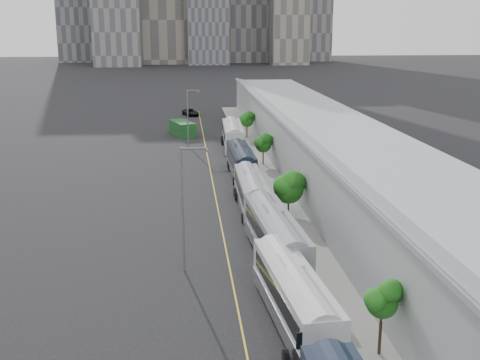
{
  "coord_description": "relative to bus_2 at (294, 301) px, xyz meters",
  "views": [
    {
      "loc": [
        -4.73,
        2.15,
        17.97
      ],
      "look_at": [
        0.77,
        60.77,
        3.0
      ],
      "focal_mm": 45.0,
      "sensor_mm": 36.0,
      "label": 1
    }
  ],
  "objects": [
    {
      "name": "sidewalk",
      "position": [
        7.23,
        19.28,
        -1.52
      ],
      "size": [
        10.0,
        170.0,
        0.12
      ],
      "primitive_type": "cube",
      "color": "gray",
      "rests_on": "ground"
    },
    {
      "name": "lane_line",
      "position": [
        -3.27,
        19.28,
        -1.57
      ],
      "size": [
        0.12,
        160.0,
        0.02
      ],
      "primitive_type": "cube",
      "color": "gold",
      "rests_on": "ground"
    },
    {
      "name": "depot",
      "position": [
        11.22,
        19.28,
        1.93
      ],
      "size": [
        12.45,
        160.4,
        7.2
      ],
      "color": "gray",
      "rests_on": "ground"
    },
    {
      "name": "bus_2",
      "position": [
        0.0,
        0.0,
        0.0
      ],
      "size": [
        3.58,
        12.98,
        3.75
      ],
      "rotation": [
        0.0,
        0.0,
        0.08
      ],
      "color": "silver",
      "rests_on": "ground"
    },
    {
      "name": "bus_3",
      "position": [
        0.43,
        10.52,
        0.1
      ],
      "size": [
        3.52,
        13.74,
        3.98
      ],
      "rotation": [
        0.0,
        0.0,
        0.06
      ],
      "color": "gray",
      "rests_on": "ground"
    },
    {
      "name": "bus_4",
      "position": [
        0.09,
        24.94,
        -0.07
      ],
      "size": [
        2.76,
        12.32,
        3.59
      ],
      "rotation": [
        0.0,
        0.0,
        -0.01
      ],
      "color": "#9A9BA3",
      "rests_on": "ground"
    },
    {
      "name": "bus_5",
      "position": [
        0.42,
        38.98,
        -0.04
      ],
      "size": [
        2.79,
        12.5,
        3.64
      ],
      "rotation": [
        0.0,
        0.0,
        0.02
      ],
      "color": "black",
      "rests_on": "ground"
    },
    {
      "name": "bus_6",
      "position": [
        0.82,
        56.21,
        0.11
      ],
      "size": [
        3.27,
        13.77,
        4.0
      ],
      "rotation": [
        0.0,
        0.0,
        -0.04
      ],
      "color": "silver",
      "rests_on": "ground"
    },
    {
      "name": "tree_1",
      "position": [
        4.14,
        -4.03,
        1.9
      ],
      "size": [
        1.78,
        1.78,
        4.41
      ],
      "color": "black",
      "rests_on": "ground"
    },
    {
      "name": "tree_2",
      "position": [
        3.55,
        22.55,
        1.49
      ],
      "size": [
        2.95,
        2.95,
        4.55
      ],
      "color": "black",
      "rests_on": "ground"
    },
    {
      "name": "tree_3",
      "position": [
        3.95,
        44.65,
        1.52
      ],
      "size": [
        2.15,
        2.15,
        4.2
      ],
      "color": "black",
      "rests_on": "ground"
    },
    {
      "name": "tree_4",
      "position": [
        3.93,
        65.15,
        1.71
      ],
      "size": [
        2.21,
        2.21,
        4.41
      ],
      "color": "black",
      "rests_on": "ground"
    },
    {
      "name": "street_lamp_near",
      "position": [
        -6.57,
        9.35,
        3.89
      ],
      "size": [
        2.04,
        0.22,
        9.55
      ],
      "color": "#59595E",
      "rests_on": "ground"
    },
    {
      "name": "street_lamp_far",
      "position": [
        -5.74,
        58.51,
        3.5
      ],
      "size": [
        2.04,
        0.22,
        8.79
      ],
      "color": "#59595E",
      "rests_on": "ground"
    },
    {
      "name": "shipping_container",
      "position": [
        -6.85,
        68.87,
        -0.39
      ],
      "size": [
        4.77,
        7.28,
        2.38
      ],
      "primitive_type": "cube",
      "rotation": [
        0.0,
        0.0,
        0.33
      ],
      "color": "#144319",
      "rests_on": "ground"
    },
    {
      "name": "suv",
      "position": [
        -5.08,
        92.41,
        -0.87
      ],
      "size": [
        3.89,
        5.64,
        1.43
      ],
      "primitive_type": "imported",
      "rotation": [
        0.0,
        0.0,
        0.32
      ],
      "color": "black",
      "rests_on": "ground"
    }
  ]
}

